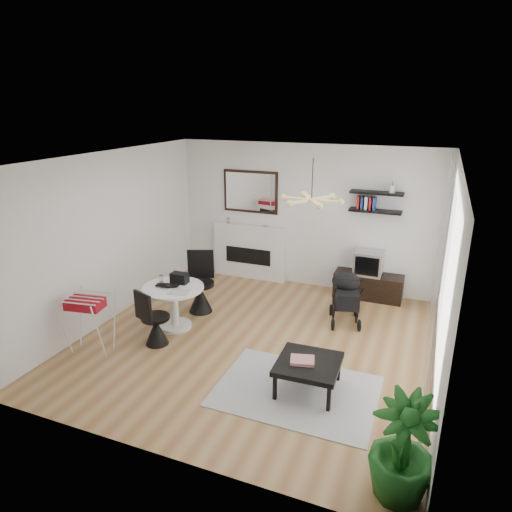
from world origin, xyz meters
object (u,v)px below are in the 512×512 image
at_px(fireplace, 250,245).
at_px(crt_tv, 369,263).
at_px(tv_console, 368,286).
at_px(drying_rack, 90,323).
at_px(dining_table, 174,301).
at_px(stroller, 346,299).
at_px(potted_plant, 403,448).
at_px(coffee_table, 308,365).

bearing_deg(fireplace, crt_tv, -3.59).
bearing_deg(tv_console, drying_rack, -134.73).
height_order(dining_table, stroller, stroller).
relative_size(crt_tv, dining_table, 0.52).
bearing_deg(potted_plant, stroller, 109.31).
height_order(drying_rack, potted_plant, potted_plant).
distance_m(tv_console, potted_plant, 4.51).
bearing_deg(dining_table, drying_rack, -123.65).
relative_size(tv_console, dining_table, 1.28).
height_order(tv_console, crt_tv, crt_tv).
bearing_deg(potted_plant, dining_table, 150.06).
bearing_deg(dining_table, potted_plant, -29.94).
bearing_deg(stroller, coffee_table, -107.42).
bearing_deg(stroller, tv_console, 63.31).
height_order(dining_table, potted_plant, potted_plant).
bearing_deg(dining_table, coffee_table, -19.05).
distance_m(tv_console, crt_tv, 0.44).
bearing_deg(stroller, crt_tv, 64.59).
bearing_deg(coffee_table, potted_plant, -46.10).
bearing_deg(drying_rack, dining_table, 47.30).
relative_size(fireplace, potted_plant, 2.06).
bearing_deg(crt_tv, dining_table, -138.54).
height_order(tv_console, dining_table, dining_table).
height_order(fireplace, crt_tv, fireplace).
distance_m(crt_tv, potted_plant, 4.50).
relative_size(dining_table, drying_rack, 1.10).
bearing_deg(drying_rack, coffee_table, -4.56).
bearing_deg(tv_console, crt_tv, -172.77).
distance_m(fireplace, tv_console, 2.45).
relative_size(tv_console, crt_tv, 2.48).
height_order(fireplace, tv_console, fireplace).
bearing_deg(stroller, fireplace, 134.20).
height_order(tv_console, stroller, stroller).
distance_m(fireplace, potted_plant, 5.65).
xyz_separation_m(tv_console, crt_tv, (-0.03, -0.00, 0.44)).
bearing_deg(fireplace, stroller, -29.55).
distance_m(dining_table, drying_rack, 1.29).
height_order(crt_tv, dining_table, crt_tv).
xyz_separation_m(fireplace, coffee_table, (2.15, -3.30, -0.33)).
relative_size(tv_console, drying_rack, 1.41).
height_order(drying_rack, stroller, stroller).
height_order(stroller, potted_plant, potted_plant).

